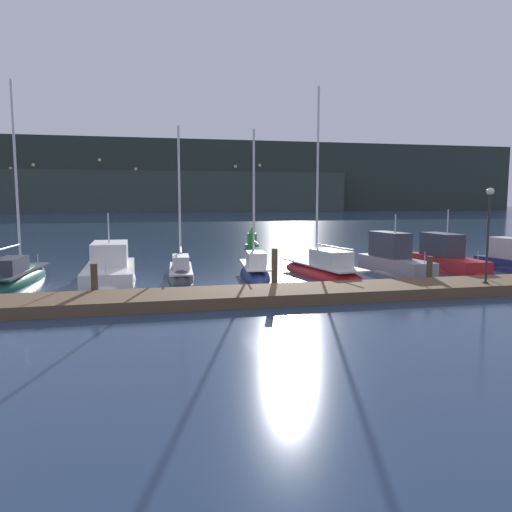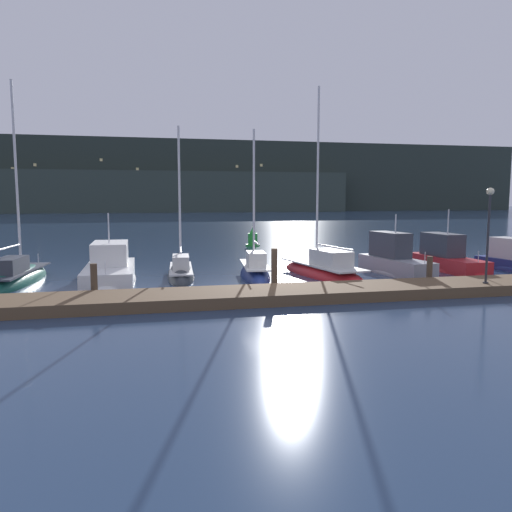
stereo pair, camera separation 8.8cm
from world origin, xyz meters
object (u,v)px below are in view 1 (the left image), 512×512
Objects in this scene: channel_buoy at (252,239)px; dock_lamppost at (489,220)px; motorboat_berth_8 at (446,263)px; sailboat_berth_5 at (255,274)px; motorboat_berth_3 at (110,273)px; sailboat_berth_2 at (17,280)px; sailboat_berth_6 at (323,272)px; sailboat_berth_4 at (181,275)px; motorboat_berth_7 at (394,265)px.

dock_lamppost is (5.40, -23.56, 2.59)m from channel_buoy.
channel_buoy is at bearing 115.51° from motorboat_berth_8.
sailboat_berth_5 reaches higher than dock_lamppost.
motorboat_berth_8 reaches higher than motorboat_berth_3.
motorboat_berth_3 is 7.51m from sailboat_berth_5.
sailboat_berth_6 is (15.64, -0.96, 0.03)m from sailboat_berth_2.
motorboat_berth_3 is 19.48m from channel_buoy.
dock_lamppost is at bearing -77.09° from channel_buoy.
sailboat_berth_4 is (8.04, -0.01, -0.01)m from sailboat_berth_2.
motorboat_berth_8 is at bearing 10.80° from motorboat_berth_7.
motorboat_berth_7 is (15.26, -1.35, 0.14)m from motorboat_berth_3.
channel_buoy is 0.42× the size of dock_lamppost.
motorboat_berth_7 is 3.43× the size of channel_buoy.
sailboat_berth_6 reaches higher than motorboat_berth_7.
sailboat_berth_2 is 8.04m from sailboat_berth_4.
motorboat_berth_8 is at bearing -1.95° from motorboat_berth_3.
sailboat_berth_5 is 2.02× the size of dock_lamppost.
sailboat_berth_6 reaches higher than dock_lamppost.
sailboat_berth_5 is (11.90, -0.73, 0.03)m from sailboat_berth_2.
motorboat_berth_3 is at bearing 0.61° from sailboat_berth_2.
motorboat_berth_8 is at bearing 2.69° from sailboat_berth_6.
sailboat_berth_5 reaches higher than channel_buoy.
motorboat_berth_3 is at bearing 174.03° from sailboat_berth_5.
sailboat_berth_5 is at bearing 176.48° from sailboat_berth_6.
motorboat_berth_3 is 11.25m from sailboat_berth_6.
sailboat_berth_5 is 11.58m from dock_lamppost.
dock_lamppost is (12.78, -7.43, 3.11)m from sailboat_berth_4.
sailboat_berth_6 is at bearing -89.29° from channel_buoy.
sailboat_berth_4 is 15.37m from motorboat_berth_8.
motorboat_berth_3 is 0.85× the size of sailboat_berth_4.
dock_lamppost is at bearing -79.56° from motorboat_berth_7.
motorboat_berth_3 reaches higher than motorboat_berth_7.
sailboat_berth_5 is at bearing 175.80° from motorboat_berth_7.
sailboat_berth_6 is at bearing -3.52° from sailboat_berth_5.
sailboat_berth_2 is at bearing 178.54° from motorboat_berth_8.
sailboat_berth_4 reaches higher than channel_buoy.
motorboat_berth_7 is at bearing -6.34° from sailboat_berth_4.
sailboat_berth_4 is at bearing 172.85° from sailboat_berth_6.
motorboat_berth_8 is (7.77, 0.36, 0.23)m from sailboat_berth_6.
sailboat_berth_4 is at bearing -0.92° from motorboat_berth_3.
sailboat_berth_4 is 17.75m from channel_buoy.
sailboat_berth_4 is (3.61, -0.06, -0.20)m from motorboat_berth_3.
motorboat_berth_7 is 0.97× the size of motorboat_berth_8.
sailboat_berth_4 is 1.44× the size of motorboat_berth_7.
sailboat_berth_6 is (11.20, -1.01, -0.16)m from motorboat_berth_3.
sailboat_berth_6 is (3.74, -0.23, 0.00)m from sailboat_berth_5.
sailboat_berth_2 is at bearing 160.35° from dock_lamppost.
sailboat_berth_2 is at bearing -179.39° from motorboat_berth_3.
dock_lamppost is at bearing -51.29° from sailboat_berth_6.
sailboat_berth_6 reaches higher than motorboat_berth_3.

